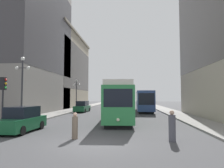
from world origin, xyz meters
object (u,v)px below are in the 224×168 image
at_px(pedestrian_crossing_near, 172,127).
at_px(transit_bus, 144,100).
at_px(pedestrian_crossing_far, 75,127).
at_px(lamp_post_left_far, 76,90).
at_px(traffic_light_near_left, 3,89).
at_px(streetcar, 119,101).
at_px(parked_car_left_mid, 82,107).
at_px(parked_car_left_near, 22,120).
at_px(lamp_post_left_near, 22,80).

bearing_deg(pedestrian_crossing_near, transit_bus, -19.81).
relative_size(transit_bus, pedestrian_crossing_near, 7.23).
distance_m(pedestrian_crossing_far, lamp_post_left_far, 25.77).
height_order(transit_bus, traffic_light_near_left, traffic_light_near_left).
height_order(streetcar, pedestrian_crossing_far, streetcar).
height_order(parked_car_left_mid, pedestrian_crossing_far, parked_car_left_mid).
bearing_deg(parked_car_left_mid, parked_car_left_near, -87.86).
bearing_deg(transit_bus, traffic_light_near_left, -118.25).
xyz_separation_m(pedestrian_crossing_near, lamp_post_left_near, (-12.07, 5.76, 3.25)).
height_order(traffic_light_near_left, lamp_post_left_near, lamp_post_left_near).
distance_m(transit_bus, pedestrian_crossing_far, 24.53).
distance_m(parked_car_left_mid, pedestrian_crossing_near, 23.95).
relative_size(streetcar, transit_bus, 0.98).
distance_m(parked_car_left_mid, lamp_post_left_near, 16.36).
xyz_separation_m(streetcar, pedestrian_crossing_near, (3.46, -9.73, -1.28)).
bearing_deg(lamp_post_left_far, parked_car_left_mid, -60.49).
distance_m(transit_bus, pedestrian_crossing_near, 24.06).
xyz_separation_m(parked_car_left_mid, traffic_light_near_left, (-1.68, -19.02, 2.27)).
bearing_deg(parked_car_left_near, traffic_light_near_left, 173.05).
bearing_deg(pedestrian_crossing_near, parked_car_left_mid, 5.94).
bearing_deg(traffic_light_near_left, streetcar, 40.06).
distance_m(parked_car_left_near, parked_car_left_mid, 19.30).
relative_size(traffic_light_near_left, lamp_post_left_near, 0.64).
height_order(pedestrian_crossing_near, traffic_light_near_left, traffic_light_near_left).
xyz_separation_m(parked_car_left_mid, lamp_post_left_near, (-1.90, -15.93, 3.22)).
height_order(pedestrian_crossing_near, lamp_post_left_near, lamp_post_left_near).
bearing_deg(transit_bus, pedestrian_crossing_near, -89.32).
height_order(parked_car_left_mid, traffic_light_near_left, traffic_light_near_left).
height_order(transit_bus, parked_car_left_mid, transit_bus).
xyz_separation_m(streetcar, parked_car_left_near, (-6.72, -7.34, -1.26)).
height_order(pedestrian_crossing_near, lamp_post_left_far, lamp_post_left_far).
xyz_separation_m(parked_car_left_near, pedestrian_crossing_near, (10.17, -2.39, -0.02)).
relative_size(parked_car_left_near, pedestrian_crossing_near, 2.48).
height_order(parked_car_left_mid, pedestrian_crossing_near, parked_car_left_mid).
relative_size(transit_bus, lamp_post_left_near, 2.11).
xyz_separation_m(streetcar, lamp_post_left_far, (-8.62, 15.32, 1.71)).
bearing_deg(parked_car_left_mid, lamp_post_left_far, 121.65).
relative_size(pedestrian_crossing_near, pedestrian_crossing_far, 1.12).
height_order(streetcar, lamp_post_left_near, lamp_post_left_near).
xyz_separation_m(streetcar, lamp_post_left_near, (-8.62, -3.97, 1.97)).
bearing_deg(lamp_post_left_far, parked_car_left_near, -85.20).
bearing_deg(pedestrian_crossing_far, traffic_light_near_left, 79.58).
distance_m(parked_car_left_near, traffic_light_near_left, 2.84).
height_order(parked_car_left_near, pedestrian_crossing_far, parked_car_left_near).
distance_m(parked_car_left_mid, pedestrian_crossing_far, 21.88).
bearing_deg(pedestrian_crossing_near, parked_car_left_near, 57.59).
xyz_separation_m(transit_bus, parked_car_left_mid, (-10.43, -2.35, -1.10)).
bearing_deg(lamp_post_left_near, parked_car_left_near, -60.57).
bearing_deg(transit_bus, lamp_post_left_far, 176.61).
bearing_deg(traffic_light_near_left, pedestrian_crossing_far, -21.26).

